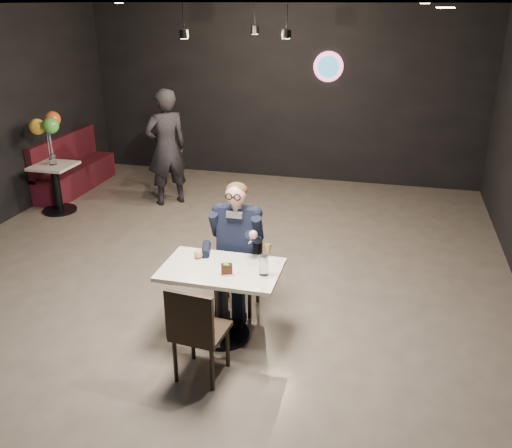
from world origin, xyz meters
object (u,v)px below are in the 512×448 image
(sundae_glass, at_px, (264,265))
(balloon_vase, at_px, (53,159))
(chair_far, at_px, (238,269))
(side_table, at_px, (57,189))
(main_table, at_px, (222,303))
(seated_man, at_px, (238,246))
(chair_near, at_px, (201,329))
(booth_bench, at_px, (74,163))
(passerby, at_px, (166,148))

(sundae_glass, relative_size, balloon_vase, 1.16)
(chair_far, xyz_separation_m, side_table, (-3.47, 2.06, -0.10))
(main_table, bearing_deg, seated_man, 90.00)
(chair_far, height_order, chair_near, same)
(chair_far, distance_m, booth_bench, 4.86)
(side_table, distance_m, balloon_vase, 0.47)
(main_table, distance_m, sundae_glass, 0.62)
(side_table, distance_m, passerby, 1.78)
(seated_man, bearing_deg, chair_far, 90.00)
(booth_bench, xyz_separation_m, passerby, (1.81, -0.22, 0.44))
(chair_far, relative_size, balloon_vase, 5.74)
(chair_far, bearing_deg, side_table, 149.37)
(main_table, height_order, balloon_vase, balloon_vase)
(chair_near, distance_m, seated_man, 1.17)
(main_table, bearing_deg, passerby, 120.14)
(sundae_glass, relative_size, side_table, 0.26)
(seated_man, xyz_separation_m, passerby, (-1.97, 2.83, 0.19))
(sundae_glass, height_order, booth_bench, sundae_glass)
(chair_far, height_order, balloon_vase, chair_far)
(chair_near, relative_size, sundae_glass, 4.95)
(seated_man, bearing_deg, passerby, 124.74)
(chair_near, height_order, passerby, passerby)
(main_table, height_order, booth_bench, booth_bench)
(main_table, height_order, seated_man, seated_man)
(main_table, xyz_separation_m, side_table, (-3.47, 2.61, -0.01))
(chair_far, xyz_separation_m, chair_near, (0.00, -1.14, 0.00))
(balloon_vase, bearing_deg, main_table, -36.89)
(chair_near, xyz_separation_m, side_table, (-3.47, 3.20, -0.10))
(seated_man, bearing_deg, side_table, 149.37)
(main_table, xyz_separation_m, chair_near, (0.00, -0.59, 0.09))
(main_table, height_order, passerby, passerby)
(main_table, bearing_deg, chair_near, -90.00)
(chair_near, bearing_deg, chair_far, 95.36)
(chair_far, relative_size, sundae_glass, 4.95)
(chair_near, xyz_separation_m, booth_bench, (-3.77, 4.20, 0.01))
(chair_near, height_order, side_table, chair_near)
(chair_near, distance_m, side_table, 4.72)
(sundae_glass, bearing_deg, seated_man, 125.21)
(side_table, bearing_deg, balloon_vase, 0.00)
(main_table, relative_size, passerby, 0.60)
(main_table, relative_size, chair_near, 1.20)
(chair_far, height_order, passerby, passerby)
(seated_man, xyz_separation_m, booth_bench, (-3.77, 3.06, -0.25))
(chair_near, xyz_separation_m, balloon_vase, (-3.47, 3.20, 0.37))
(passerby, bearing_deg, booth_bench, -48.73)
(sundae_glass, relative_size, passerby, 0.10)
(seated_man, bearing_deg, balloon_vase, 149.37)
(booth_bench, xyz_separation_m, balloon_vase, (0.30, -1.00, 0.36))
(seated_man, distance_m, balloon_vase, 4.04)
(side_table, bearing_deg, seated_man, -30.63)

